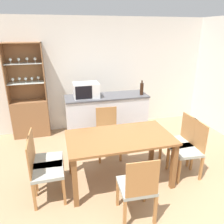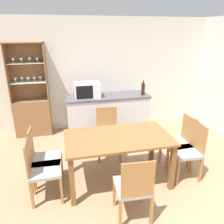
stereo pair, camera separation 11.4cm
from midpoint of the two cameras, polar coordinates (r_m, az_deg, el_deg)
The scene contains 13 objects.
ground_plane at distance 3.45m, azimuth 7.89°, elevation -20.28°, with size 18.00×18.00×0.00m, color #A37F5B.
wall_back at distance 5.24m, azimuth -1.65°, elevation 9.81°, with size 6.80×0.06×2.55m.
kitchen_counter at distance 4.78m, azimuth -0.41°, elevation -1.18°, with size 1.75×0.59×0.96m.
display_cabinet at distance 5.17m, azimuth -19.51°, elevation 0.57°, with size 0.77×0.35×2.03m.
dining_table at distance 3.31m, azimuth 2.60°, elevation -8.12°, with size 1.56×0.88×0.77m.
dining_chair_head_far at distance 4.06m, azimuth -0.31°, elevation -5.53°, with size 0.45×0.45×0.92m.
dining_chair_side_right_far at distance 3.92m, azimuth 18.00°, elevation -7.62°, with size 0.44×0.44×0.92m.
dining_chair_side_left_near at distance 3.21m, azimuth -16.86°, elevation -14.14°, with size 0.43×0.43×0.92m.
dining_chair_side_left_far at distance 3.44m, azimuth -16.64°, elevation -11.66°, with size 0.45×0.45×0.92m.
dining_chair_head_near at distance 2.81m, azimuth 6.90°, elevation -19.00°, with size 0.45×0.45×0.92m.
dining_chair_side_right_near at distance 3.73m, azimuth 20.07°, elevation -9.44°, with size 0.44×0.44×0.92m.
microwave at distance 4.51m, azimuth -5.78°, elevation 5.74°, with size 0.51×0.37×0.30m.
wine_bottle at distance 4.70m, azimuth 8.81°, elevation 5.96°, with size 0.07×0.07×0.31m.
Camera 2 is at (-0.96, -2.44, 2.24)m, focal length 35.00 mm.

